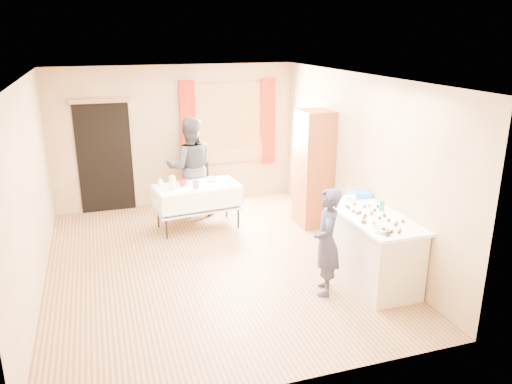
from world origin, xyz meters
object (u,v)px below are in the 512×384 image
object	(u,v)px
cabinet	(314,169)
girl	(327,242)
counter	(371,248)
chair	(199,191)
party_table	(198,202)
woman	(191,167)

from	to	relation	value
cabinet	girl	xyz separation A→B (m)	(-0.82, -2.23, -0.29)
counter	chair	bearing A→B (deg)	114.03
party_table	girl	bearing A→B (deg)	-74.17
cabinet	chair	size ratio (longest dim) A/B	1.78
girl	woman	bearing A→B (deg)	-139.17
cabinet	girl	size ratio (longest dim) A/B	1.42
chair	girl	size ratio (longest dim) A/B	0.80
party_table	chair	xyz separation A→B (m)	(0.22, 0.99, -0.12)
party_table	woman	bearing A→B (deg)	81.53
party_table	chair	size ratio (longest dim) A/B	1.33
party_table	woman	distance (m)	0.80
counter	chair	size ratio (longest dim) A/B	1.40
counter	chair	distance (m)	3.86
girl	counter	bearing A→B (deg)	123.69
chair	woman	distance (m)	0.66
girl	woman	size ratio (longest dim) A/B	0.78
cabinet	girl	world-z (taller)	cabinet
cabinet	counter	world-z (taller)	cabinet
counter	girl	distance (m)	0.77
cabinet	woman	bearing A→B (deg)	149.30
cabinet	chair	distance (m)	2.29
counter	girl	xyz separation A→B (m)	(-0.72, -0.13, 0.24)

